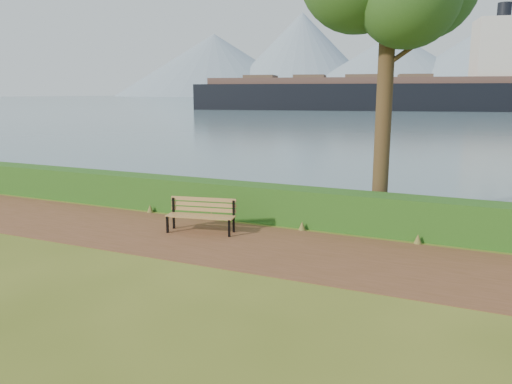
% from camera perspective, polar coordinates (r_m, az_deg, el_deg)
% --- Properties ---
extents(ground, '(140.00, 140.00, 0.00)m').
position_cam_1_polar(ground, '(11.95, -5.29, -5.96)').
color(ground, '#4C5B1A').
rests_on(ground, ground).
extents(path, '(40.00, 3.40, 0.01)m').
position_cam_1_polar(path, '(12.20, -4.60, -5.56)').
color(path, brown).
rests_on(path, ground).
extents(hedge, '(32.00, 0.85, 1.00)m').
position_cam_1_polar(hedge, '(14.07, -0.12, -1.16)').
color(hedge, '#1A4313').
rests_on(hedge, ground).
extents(water, '(700.00, 510.00, 0.00)m').
position_cam_1_polar(water, '(270.00, 23.35, 9.68)').
color(water, slate).
rests_on(water, ground).
extents(mountains, '(585.00, 190.00, 70.00)m').
position_cam_1_polar(mountains, '(416.93, 22.81, 13.80)').
color(mountains, slate).
rests_on(mountains, ground).
extents(bench, '(1.82, 0.85, 0.88)m').
position_cam_1_polar(bench, '(12.87, -6.24, -2.37)').
color(bench, black).
rests_on(bench, ground).
extents(cargo_ship, '(72.45, 26.20, 21.76)m').
position_cam_1_polar(cargo_ship, '(104.25, 14.67, 10.81)').
color(cargo_ship, black).
rests_on(cargo_ship, ground).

